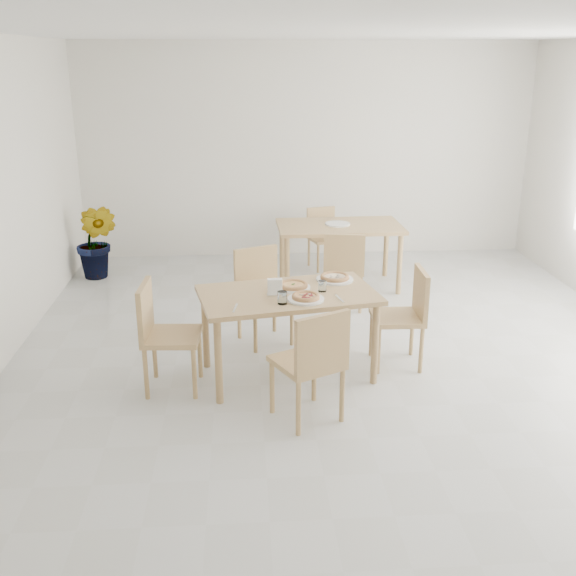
{
  "coord_description": "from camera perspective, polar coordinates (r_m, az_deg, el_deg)",
  "views": [
    {
      "loc": [
        -0.87,
        -5.5,
        2.61
      ],
      "look_at": [
        -0.51,
        -0.25,
        0.79
      ],
      "focal_mm": 42.0,
      "sensor_mm": 36.0,
      "label": 1
    }
  ],
  "objects": [
    {
      "name": "plate_empty",
      "position": [
        7.87,
        4.22,
        5.43
      ],
      "size": [
        0.29,
        0.29,
        0.02
      ],
      "primitive_type": "cylinder",
      "color": "white",
      "rests_on": "second_table"
    },
    {
      "name": "pizza_pepperoni",
      "position": [
        5.4,
        1.52,
        -0.71
      ],
      "size": [
        0.29,
        0.29,
        0.03
      ],
      "rotation": [
        0.0,
        0.0,
        0.38
      ],
      "color": "tan",
      "rests_on": "plate_pepperoni"
    },
    {
      "name": "main_table",
      "position": [
        5.61,
        0.0,
        -1.23
      ],
      "size": [
        1.58,
        1.08,
        0.75
      ],
      "rotation": [
        0.0,
        0.0,
        0.19
      ],
      "color": "#A77E56",
      "rests_on": "ground"
    },
    {
      "name": "fork_a",
      "position": [
        5.25,
        -4.5,
        -1.71
      ],
      "size": [
        0.05,
        0.19,
        0.01
      ],
      "primitive_type": "cube",
      "rotation": [
        0.0,
        0.0,
        -0.15
      ],
      "color": "silver",
      "rests_on": "main_table"
    },
    {
      "name": "chair_back_n",
      "position": [
        8.7,
        3.01,
        4.65
      ],
      "size": [
        0.47,
        0.47,
        0.77
      ],
      "rotation": [
        0.0,
        0.0,
        0.27
      ],
      "color": "tan",
      "rests_on": "ground"
    },
    {
      "name": "chair_east",
      "position": [
        5.96,
        10.03,
        -1.89
      ],
      "size": [
        0.45,
        0.45,
        0.88
      ],
      "rotation": [
        0.0,
        0.0,
        -1.6
      ],
      "color": "tan",
      "rests_on": "ground"
    },
    {
      "name": "chair_south",
      "position": [
        4.93,
        2.15,
        -5.97
      ],
      "size": [
        0.6,
        0.6,
        0.9
      ],
      "rotation": [
        0.0,
        0.0,
        3.61
      ],
      "color": "tan",
      "rests_on": "ground"
    },
    {
      "name": "plate_margherita",
      "position": [
        5.68,
        0.45,
        0.04
      ],
      "size": [
        0.29,
        0.29,
        0.02
      ],
      "primitive_type": "cylinder",
      "color": "white",
      "rests_on": "main_table"
    },
    {
      "name": "tumbler_a",
      "position": [
        5.32,
        -0.49,
        -0.82
      ],
      "size": [
        0.08,
        0.08,
        0.1
      ],
      "primitive_type": "cylinder",
      "color": "white",
      "rests_on": "main_table"
    },
    {
      "name": "fork_b",
      "position": [
        5.45,
        4.4,
        -0.9
      ],
      "size": [
        0.06,
        0.19,
        0.01
      ],
      "primitive_type": "cube",
      "rotation": [
        0.0,
        0.0,
        0.21
      ],
      "color": "silver",
      "rests_on": "main_table"
    },
    {
      "name": "chair_back_s",
      "position": [
        7.19,
        4.77,
        1.96
      ],
      "size": [
        0.49,
        0.49,
        0.87
      ],
      "rotation": [
        0.0,
        0.0,
        2.97
      ],
      "color": "tan",
      "rests_on": "ground"
    },
    {
      "name": "napkin_holder",
      "position": [
        5.49,
        -1.12,
        0.02
      ],
      "size": [
        0.13,
        0.07,
        0.15
      ],
      "rotation": [
        0.0,
        0.0,
        0.01
      ],
      "color": "silver",
      "rests_on": "main_table"
    },
    {
      "name": "plate_mushroom",
      "position": [
        5.9,
        3.97,
        0.74
      ],
      "size": [
        0.32,
        0.32,
        0.02
      ],
      "primitive_type": "cylinder",
      "color": "white",
      "rests_on": "main_table"
    },
    {
      "name": "second_table",
      "position": [
        7.89,
        4.38,
        4.74
      ],
      "size": [
        1.45,
        0.85,
        0.75
      ],
      "rotation": [
        0.0,
        0.0,
        0.02
      ],
      "color": "tan",
      "rests_on": "ground"
    },
    {
      "name": "potted_plant",
      "position": [
        8.54,
        -15.88,
        3.81
      ],
      "size": [
        0.61,
        0.54,
        0.93
      ],
      "primitive_type": "imported",
      "rotation": [
        0.0,
        0.0,
        -0.3
      ],
      "color": "#295F1C",
      "rests_on": "ground"
    },
    {
      "name": "tumbler_b",
      "position": [
        5.61,
        2.92,
        0.17
      ],
      "size": [
        0.07,
        0.07,
        0.09
      ],
      "primitive_type": "cylinder",
      "color": "white",
      "rests_on": "main_table"
    },
    {
      "name": "pizza_mushroom",
      "position": [
        5.89,
        3.98,
        0.95
      ],
      "size": [
        0.32,
        0.32,
        0.03
      ],
      "rotation": [
        0.0,
        0.0,
        -0.34
      ],
      "color": "tan",
      "rests_on": "plate_mushroom"
    },
    {
      "name": "pizza_margherita",
      "position": [
        5.67,
        0.45,
        0.25
      ],
      "size": [
        0.32,
        0.32,
        0.03
      ],
      "rotation": [
        0.0,
        0.0,
        0.38
      ],
      "color": "tan",
      "rests_on": "plate_margherita"
    },
    {
      "name": "plate_pepperoni",
      "position": [
        5.41,
        1.52,
        -0.94
      ],
      "size": [
        0.29,
        0.29,
        0.02
      ],
      "primitive_type": "cylinder",
      "color": "white",
      "rests_on": "main_table"
    },
    {
      "name": "chair_north",
      "position": [
        6.4,
        -2.29,
        -0.02
      ],
      "size": [
        0.58,
        0.58,
        0.89
      ],
      "rotation": [
        0.0,
        0.0,
        0.4
      ],
      "color": "tan",
      "rests_on": "ground"
    },
    {
      "name": "chair_west",
      "position": [
        5.53,
        -10.7,
        -3.43
      ],
      "size": [
        0.47,
        0.47,
        0.91
      ],
      "rotation": [
        0.0,
        0.0,
        1.51
      ],
      "color": "tan",
      "rests_on": "ground"
    }
  ]
}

